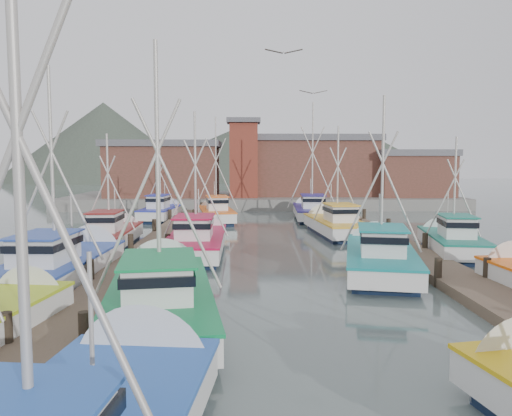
{
  "coord_description": "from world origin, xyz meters",
  "views": [
    {
      "loc": [
        -1.8,
        -21.7,
        5.07
      ],
      "look_at": [
        -1.24,
        4.96,
        2.6
      ],
      "focal_mm": 35.0,
      "sensor_mm": 36.0,
      "label": 1
    }
  ],
  "objects_px": {
    "lookout_tower": "(244,157)",
    "boat_4": "(160,295)",
    "boat_8": "(197,241)",
    "boat_12": "(215,213)"
  },
  "relations": [
    {
      "from": "lookout_tower",
      "to": "boat_4",
      "type": "height_order",
      "value": "lookout_tower"
    },
    {
      "from": "lookout_tower",
      "to": "boat_8",
      "type": "height_order",
      "value": "lookout_tower"
    },
    {
      "from": "lookout_tower",
      "to": "boat_12",
      "type": "height_order",
      "value": "lookout_tower"
    },
    {
      "from": "boat_4",
      "to": "boat_12",
      "type": "height_order",
      "value": "boat_12"
    },
    {
      "from": "lookout_tower",
      "to": "boat_8",
      "type": "xyz_separation_m",
      "value": [
        -2.49,
        -27.21,
        -4.87
      ]
    },
    {
      "from": "lookout_tower",
      "to": "boat_12",
      "type": "xyz_separation_m",
      "value": [
        -2.38,
        -12.17,
        -4.87
      ]
    },
    {
      "from": "boat_8",
      "to": "boat_12",
      "type": "relative_size",
      "value": 0.99
    },
    {
      "from": "lookout_tower",
      "to": "boat_8",
      "type": "relative_size",
      "value": 0.9
    },
    {
      "from": "boat_4",
      "to": "lookout_tower",
      "type": "bearing_deg",
      "value": 77.62
    },
    {
      "from": "boat_4",
      "to": "boat_12",
      "type": "xyz_separation_m",
      "value": [
        0.24,
        26.31,
        0.0
      ]
    }
  ]
}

